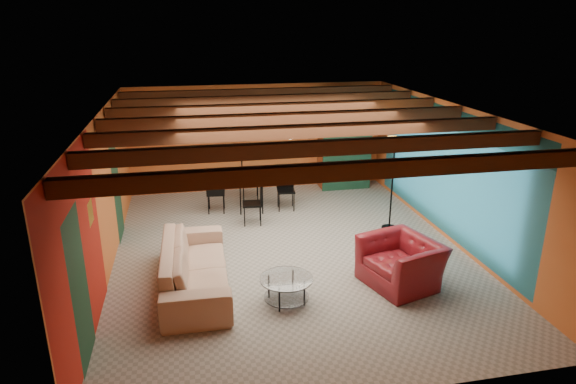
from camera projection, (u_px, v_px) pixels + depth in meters
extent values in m
cube|color=gray|center=(290.00, 252.00, 9.62)|extent=(6.50, 8.00, 0.01)
cube|color=silver|center=(290.00, 111.00, 8.75)|extent=(6.50, 8.00, 0.01)
cube|color=#CB662E|center=(258.00, 138.00, 12.89)|extent=(6.50, 0.02, 2.70)
cube|color=#A21C12|center=(103.00, 197.00, 8.57)|extent=(0.02, 8.00, 2.70)
cube|color=teal|center=(453.00, 175.00, 9.80)|extent=(0.02, 8.00, 2.70)
imported|color=tan|center=(195.00, 266.00, 8.24)|extent=(1.08, 2.67, 0.77)
imported|color=maroon|center=(401.00, 263.00, 8.35)|extent=(1.36, 1.46, 0.78)
cube|color=brown|center=(344.00, 146.00, 13.11)|extent=(1.25, 0.62, 2.19)
cube|color=black|center=(223.00, 128.00, 12.58)|extent=(1.05, 0.03, 0.65)
imported|color=#26661E|center=(346.00, 94.00, 12.68)|extent=(0.49, 0.44, 0.48)
imported|color=orange|center=(250.00, 163.00, 11.37)|extent=(0.19, 0.19, 0.19)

